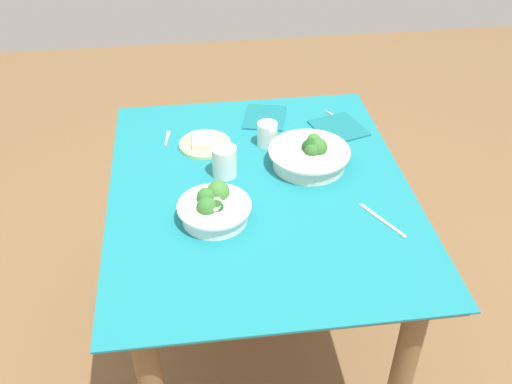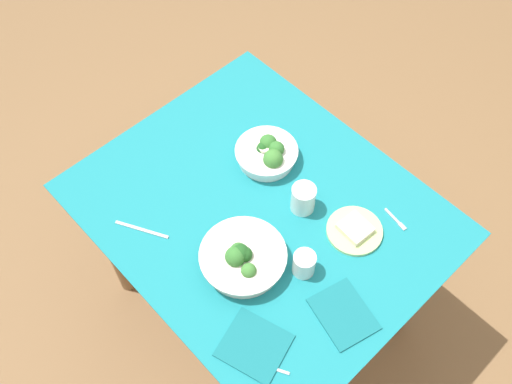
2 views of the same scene
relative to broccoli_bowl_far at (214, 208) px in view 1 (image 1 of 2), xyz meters
name	(u,v)px [view 1 (image 1 of 2)]	position (x,y,z in m)	size (l,w,h in m)	color
ground_plane	(259,346)	(0.13, -0.15, -0.82)	(6.00, 6.00, 0.00)	brown
dining_table	(260,222)	(0.13, -0.15, -0.18)	(1.14, 0.94, 0.78)	#197A84
broccoli_bowl_far	(214,208)	(0.00, 0.00, 0.00)	(0.22, 0.22, 0.10)	white
broccoli_bowl_near	(310,155)	(0.23, -0.33, 0.00)	(0.27, 0.27, 0.10)	silver
bread_side_plate	(205,143)	(0.39, 0.00, -0.03)	(0.18, 0.18, 0.03)	#B7D684
water_glass_center	(224,162)	(0.22, -0.05, 0.01)	(0.08, 0.08, 0.10)	silver
water_glass_side	(267,134)	(0.38, -0.21, 0.00)	(0.07, 0.07, 0.08)	silver
fork_by_far_bowl	(167,138)	(0.46, 0.13, -0.03)	(0.10, 0.02, 0.00)	#B7B7BC
fork_by_near_bowl	(337,118)	(0.52, -0.50, -0.03)	(0.10, 0.06, 0.00)	#B7B7BC
table_knife_left	(382,220)	(-0.08, -0.49, -0.04)	(0.18, 0.01, 0.00)	#B7B7BC
napkin_folded_upper	(339,128)	(0.45, -0.48, -0.03)	(0.18, 0.16, 0.01)	#156870
napkin_folded_lower	(265,117)	(0.56, -0.23, -0.03)	(0.18, 0.15, 0.01)	#156870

